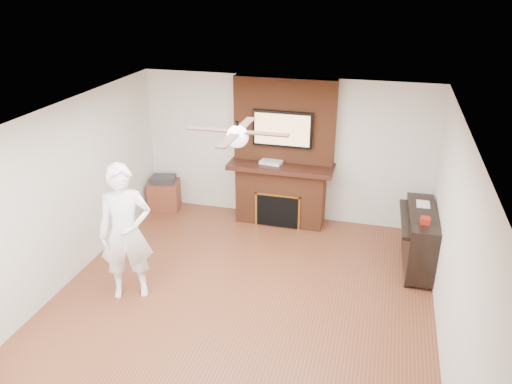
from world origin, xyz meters
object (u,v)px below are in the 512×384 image
(side_table, at_px, (165,193))
(piano, at_px, (419,237))
(fireplace, at_px, (282,167))
(person, at_px, (126,233))

(side_table, relative_size, piano, 0.47)
(fireplace, relative_size, person, 1.33)
(piano, bearing_deg, fireplace, 155.40)
(fireplace, height_order, person, fireplace)
(person, bearing_deg, side_table, 80.69)
(side_table, bearing_deg, piano, -24.47)
(person, distance_m, side_table, 2.81)
(fireplace, distance_m, person, 3.09)
(person, height_order, side_table, person)
(fireplace, distance_m, side_table, 2.31)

